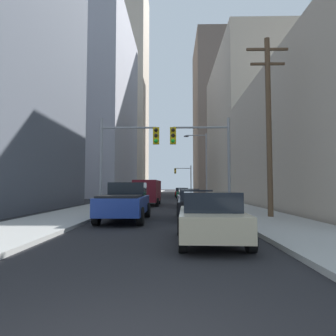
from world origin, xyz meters
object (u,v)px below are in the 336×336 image
object	(u,v)px
sedan_black	(196,204)
traffic_signal_near_right	(203,149)
pickup_truck_blue	(125,202)
cargo_van_maroon	(148,191)
sedan_beige	(210,217)
traffic_signal_far_right	(184,175)
sedan_green	(183,193)
sedan_red	(180,192)
sedan_silver	(189,198)
traffic_signal_near_left	(126,149)

from	to	relation	value
sedan_black	traffic_signal_near_right	world-z (taller)	traffic_signal_near_right
pickup_truck_blue	cargo_van_maroon	bearing A→B (deg)	89.86
cargo_van_maroon	sedan_beige	world-z (taller)	cargo_van_maroon
sedan_beige	traffic_signal_far_right	size ratio (longest dim) A/B	0.71
pickup_truck_blue	sedan_green	xyz separation A→B (m)	(3.69, 29.35, -0.16)
sedan_black	sedan_red	bearing A→B (deg)	90.00
sedan_green	traffic_signal_far_right	distance (m)	16.26
sedan_green	sedan_black	bearing A→B (deg)	-90.29
cargo_van_maroon	traffic_signal_far_right	bearing A→B (deg)	82.43
sedan_red	traffic_signal_near_right	distance (m)	33.61
sedan_red	traffic_signal_near_right	size ratio (longest dim) A/B	0.70
sedan_silver	traffic_signal_near_left	world-z (taller)	traffic_signal_near_left
traffic_signal_far_right	sedan_black	bearing A→B (deg)	-91.10
sedan_beige	sedan_green	size ratio (longest dim) A/B	1.01
cargo_van_maroon	sedan_beige	xyz separation A→B (m)	(3.47, -18.23, -0.52)
pickup_truck_blue	sedan_red	xyz separation A→B (m)	(3.54, 37.13, -0.16)
pickup_truck_blue	sedan_beige	bearing A→B (deg)	-59.12
pickup_truck_blue	traffic_signal_far_right	world-z (taller)	traffic_signal_far_right
sedan_green	traffic_signal_near_left	distance (m)	26.22
traffic_signal_near_right	traffic_signal_near_left	bearing A→B (deg)	-180.00
cargo_van_maroon	sedan_red	world-z (taller)	cargo_van_maroon
sedan_black	traffic_signal_near_left	size ratio (longest dim) A/B	0.71
cargo_van_maroon	traffic_signal_far_right	size ratio (longest dim) A/B	0.88
pickup_truck_blue	cargo_van_maroon	distance (m)	12.38
pickup_truck_blue	traffic_signal_far_right	size ratio (longest dim) A/B	0.90
pickup_truck_blue	traffic_signal_near_left	distance (m)	4.86
sedan_black	sedan_red	xyz separation A→B (m)	(-0.00, 36.34, 0.00)
sedan_green	traffic_signal_far_right	bearing A→B (deg)	87.46
sedan_beige	traffic_signal_near_right	xyz separation A→B (m)	(0.74, 9.55, 3.27)
traffic_signal_far_right	traffic_signal_near_right	bearing A→B (deg)	-90.21
sedan_red	traffic_signal_far_right	bearing A→B (deg)	83.98
traffic_signal_near_left	sedan_silver	bearing A→B (deg)	56.82
sedan_silver	traffic_signal_far_right	xyz separation A→B (m)	(0.75, 35.12, 3.25)
sedan_red	traffic_signal_far_right	distance (m)	8.80
sedan_black	cargo_van_maroon	bearing A→B (deg)	106.89
sedan_beige	traffic_signal_near_left	size ratio (longest dim) A/B	0.71
sedan_silver	sedan_green	xyz separation A→B (m)	(0.04, 19.20, 0.00)
pickup_truck_blue	sedan_black	xyz separation A→B (m)	(3.55, 0.80, -0.16)
sedan_green	traffic_signal_near_left	xyz separation A→B (m)	(-4.27, -25.67, 3.27)
pickup_truck_blue	sedan_silver	xyz separation A→B (m)	(3.65, 10.15, -0.16)
sedan_beige	sedan_red	xyz separation A→B (m)	(0.04, 42.99, 0.00)
pickup_truck_blue	sedan_beige	size ratio (longest dim) A/B	1.27
cargo_van_maroon	sedan_beige	size ratio (longest dim) A/B	1.24
pickup_truck_blue	traffic_signal_far_right	xyz separation A→B (m)	(4.40, 45.27, 3.09)
sedan_beige	sedan_red	size ratio (longest dim) A/B	1.01
cargo_van_maroon	sedan_green	bearing A→B (deg)	77.83
cargo_van_maroon	sedan_red	distance (m)	25.02
pickup_truck_blue	traffic_signal_near_right	size ratio (longest dim) A/B	0.90
traffic_signal_near_left	traffic_signal_near_right	size ratio (longest dim) A/B	1.00
traffic_signal_far_right	cargo_van_maroon	bearing A→B (deg)	-97.57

